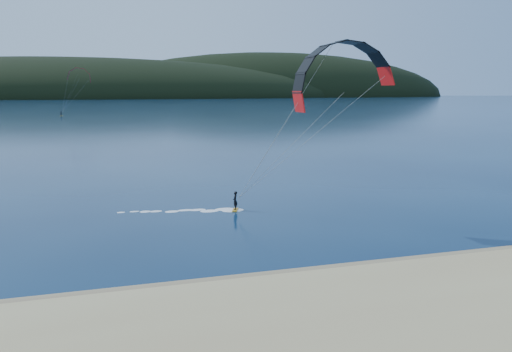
# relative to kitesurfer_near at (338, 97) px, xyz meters

# --- Properties ---
(ground) EXTENTS (1800.00, 1800.00, 0.00)m
(ground) POSITION_rel_kitesurfer_near_xyz_m (-12.16, -14.55, -9.97)
(ground) COLOR #071A37
(ground) RESTS_ON ground
(wet_sand) EXTENTS (220.00, 2.50, 0.10)m
(wet_sand) POSITION_rel_kitesurfer_near_xyz_m (-12.16, -10.05, -9.92)
(wet_sand) COLOR #8E7353
(wet_sand) RESTS_ON ground
(headland) EXTENTS (1200.00, 310.00, 140.00)m
(headland) POSITION_rel_kitesurfer_near_xyz_m (-11.52, 730.74, -9.97)
(headland) COLOR black
(headland) RESTS_ON ground
(kitesurfer_near) EXTENTS (21.73, 9.87, 14.09)m
(kitesurfer_near) POSITION_rel_kitesurfer_near_xyz_m (0.00, 0.00, 0.00)
(kitesurfer_near) COLOR #BF8516
(kitesurfer_near) RESTS_ON ground
(kitesurfer_far) EXTENTS (13.46, 7.80, 17.82)m
(kitesurfer_far) POSITION_rel_kitesurfer_near_xyz_m (-27.35, 182.04, 4.79)
(kitesurfer_far) COLOR #BF8516
(kitesurfer_far) RESTS_ON ground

